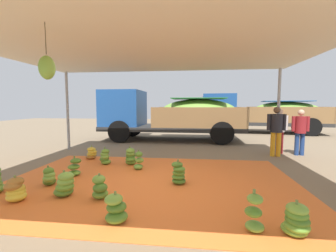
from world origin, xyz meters
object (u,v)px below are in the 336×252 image
banana_bunch_0 (254,214)px  banana_bunch_1 (15,190)px  banana_bunch_6 (74,168)px  banana_bunch_10 (105,157)px  banana_bunch_9 (116,209)px  cargo_truck_far (259,113)px  banana_bunch_3 (296,221)px  worker_1 (276,128)px  cargo_truck_main (169,114)px  banana_bunch_5 (100,188)px  worker_0 (279,128)px  banana_bunch_4 (179,174)px  banana_bunch_11 (139,161)px  banana_bunch_7 (131,157)px  worker_2 (300,129)px  banana_bunch_2 (92,153)px  banana_bunch_8 (65,185)px  banana_bunch_12 (49,177)px

banana_bunch_0 → banana_bunch_1: (-3.90, 0.53, -0.04)m
banana_bunch_6 → banana_bunch_10: bearing=73.1°
banana_bunch_1 → banana_bunch_9: size_ratio=1.01×
cargo_truck_far → banana_bunch_9: bearing=-113.7°
banana_bunch_3 → worker_1: 5.03m
cargo_truck_main → banana_bunch_5: bearing=-93.5°
cargo_truck_main → worker_0: bearing=-32.3°
banana_bunch_5 → cargo_truck_main: 7.21m
banana_bunch_4 → banana_bunch_5: (-1.34, -0.95, -0.02)m
banana_bunch_1 → banana_bunch_11: bearing=52.0°
banana_bunch_0 → cargo_truck_main: cargo_truck_main is taller
banana_bunch_5 → banana_bunch_7: bearing=92.6°
banana_bunch_7 → banana_bunch_11: banana_bunch_11 is taller
banana_bunch_3 → banana_bunch_9: banana_bunch_3 is taller
worker_1 → worker_2: bearing=16.6°
banana_bunch_3 → worker_1: size_ratio=0.29×
banana_bunch_4 → banana_bunch_9: size_ratio=1.17×
banana_bunch_2 → worker_0: bearing=14.5°
banana_bunch_0 → banana_bunch_3: size_ratio=1.23×
banana_bunch_4 → banana_bunch_8: size_ratio=1.09×
banana_bunch_11 → banana_bunch_0: bearing=-50.3°
cargo_truck_main → worker_0: (4.18, -2.64, -0.35)m
banana_bunch_0 → worker_0: worker_0 is taller
banana_bunch_3 → worker_2: worker_2 is taller
banana_bunch_2 → banana_bunch_9: size_ratio=0.99×
banana_bunch_9 → banana_bunch_0: bearing=-1.5°
banana_bunch_5 → banana_bunch_0: bearing=-17.5°
banana_bunch_9 → cargo_truck_main: (-0.12, 7.84, 1.06)m
banana_bunch_5 → banana_bunch_8: 0.69m
worker_0 → banana_bunch_6: bearing=-150.6°
banana_bunch_5 → banana_bunch_10: size_ratio=0.94×
banana_bunch_7 → cargo_truck_main: bearing=83.6°
cargo_truck_main → worker_2: (4.77, -2.89, -0.36)m
banana_bunch_0 → worker_1: (1.88, 4.75, 0.71)m
banana_bunch_2 → banana_bunch_3: banana_bunch_3 is taller
banana_bunch_9 → worker_0: worker_0 is taller
banana_bunch_0 → banana_bunch_11: size_ratio=1.11×
banana_bunch_2 → banana_bunch_8: banana_bunch_8 is taller
banana_bunch_3 → worker_0: worker_0 is taller
banana_bunch_6 → worker_1: worker_1 is taller
banana_bunch_3 → banana_bunch_9: bearing=178.0°
banana_bunch_6 → worker_0: 6.66m
banana_bunch_7 → banana_bunch_10: size_ratio=1.05×
banana_bunch_5 → banana_bunch_9: banana_bunch_5 is taller
banana_bunch_8 → banana_bunch_6: bearing=111.8°
banana_bunch_0 → worker_1: 5.16m
worker_2 → banana_bunch_0: bearing=-118.7°
banana_bunch_11 → banana_bunch_12: banana_bunch_11 is taller
banana_bunch_0 → banana_bunch_12: bearing=161.0°
banana_bunch_9 → worker_2: worker_2 is taller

